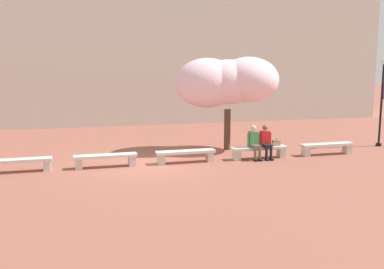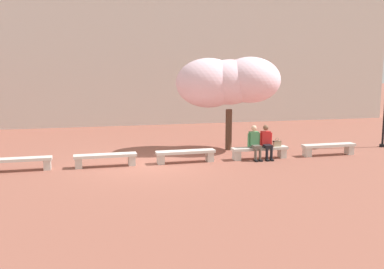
% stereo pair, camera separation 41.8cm
% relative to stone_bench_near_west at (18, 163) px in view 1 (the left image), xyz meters
% --- Properties ---
extents(ground_plane, '(100.00, 100.00, 0.00)m').
position_rel_stone_bench_near_west_xyz_m(ground_plane, '(4.32, 0.00, -0.31)').
color(ground_plane, '#8E5142').
extents(building_facade, '(33.19, 4.00, 7.48)m').
position_rel_stone_bench_near_west_xyz_m(building_facade, '(4.32, 12.00, 3.42)').
color(building_facade, beige).
rests_on(building_facade, ground).
extents(stone_bench_near_west, '(2.19, 0.46, 0.45)m').
position_rel_stone_bench_near_west_xyz_m(stone_bench_near_west, '(0.00, 0.00, 0.00)').
color(stone_bench_near_west, beige).
rests_on(stone_bench_near_west, ground).
extents(stone_bench_center, '(2.19, 0.46, 0.45)m').
position_rel_stone_bench_near_west_xyz_m(stone_bench_center, '(2.88, 0.00, 0.00)').
color(stone_bench_center, beige).
rests_on(stone_bench_center, ground).
extents(stone_bench_near_east, '(2.19, 0.46, 0.45)m').
position_rel_stone_bench_near_west_xyz_m(stone_bench_near_east, '(5.77, 0.00, 0.00)').
color(stone_bench_near_east, beige).
rests_on(stone_bench_near_east, ground).
extents(stone_bench_east_end, '(2.19, 0.46, 0.45)m').
position_rel_stone_bench_near_west_xyz_m(stone_bench_east_end, '(8.65, 0.00, 0.00)').
color(stone_bench_east_end, beige).
rests_on(stone_bench_east_end, ground).
extents(stone_bench_far_east, '(2.19, 0.46, 0.45)m').
position_rel_stone_bench_near_west_xyz_m(stone_bench_far_east, '(11.53, 0.00, 0.00)').
color(stone_bench_far_east, beige).
rests_on(stone_bench_far_east, ground).
extents(person_seated_left, '(0.51, 0.70, 1.29)m').
position_rel_stone_bench_near_west_xyz_m(person_seated_left, '(8.42, -0.05, 0.38)').
color(person_seated_left, black).
rests_on(person_seated_left, ground).
extents(person_seated_right, '(0.51, 0.68, 1.29)m').
position_rel_stone_bench_near_west_xyz_m(person_seated_right, '(8.89, -0.05, 0.38)').
color(person_seated_right, black).
rests_on(person_seated_right, ground).
extents(handbag, '(0.30, 0.15, 0.34)m').
position_rel_stone_bench_near_west_xyz_m(handbag, '(9.34, -0.02, 0.27)').
color(handbag, tan).
rests_on(handbag, stone_bench_east_end).
extents(cherry_tree_main, '(4.27, 2.75, 3.85)m').
position_rel_stone_bench_near_west_xyz_m(cherry_tree_main, '(8.00, 1.97, 2.52)').
color(cherry_tree_main, '#513828').
rests_on(cherry_tree_main, ground).
extents(lamp_post_with_banner, '(0.54, 0.28, 3.82)m').
position_rel_stone_bench_near_west_xyz_m(lamp_post_with_banner, '(14.73, 1.07, 1.99)').
color(lamp_post_with_banner, black).
rests_on(lamp_post_with_banner, ground).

